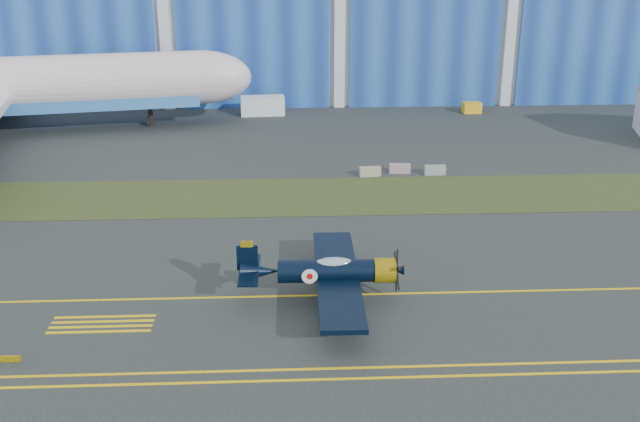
{
  "coord_description": "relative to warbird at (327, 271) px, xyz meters",
  "views": [
    {
      "loc": [
        -7.03,
        -47.42,
        21.59
      ],
      "look_at": [
        -4.64,
        3.3,
        2.6
      ],
      "focal_mm": 42.0,
      "sensor_mm": 36.0,
      "label": 1
    }
  ],
  "objects": [
    {
      "name": "grass_median",
      "position": [
        4.64,
        19.7,
        -1.98
      ],
      "size": [
        260.0,
        10.0,
        0.02
      ],
      "primitive_type": "cube",
      "color": "#475128",
      "rests_on": "ground"
    },
    {
      "name": "barrier_a",
      "position": [
        5.48,
        25.11,
        -1.55
      ],
      "size": [
        2.06,
        0.83,
        0.9
      ],
      "primitive_type": "cube",
      "rotation": [
        0.0,
        0.0,
        0.12
      ],
      "color": "#A09E85",
      "rests_on": "ground"
    },
    {
      "name": "hold_short_ladder",
      "position": [
        -13.36,
        -2.4,
        -1.99
      ],
      "size": [
        6.0,
        2.4,
        0.02
      ],
      "primitive_type": null,
      "color": "yellow",
      "rests_on": "ground"
    },
    {
      "name": "tug",
      "position": [
        21.29,
        50.77,
        -1.35
      ],
      "size": [
        2.34,
        1.55,
        1.32
      ],
      "primitive_type": "cube",
      "rotation": [
        0.0,
        0.0,
        0.06
      ],
      "color": "yellow",
      "rests_on": "ground"
    },
    {
      "name": "guard_board_left",
      "position": [
        -17.36,
        -6.3,
        -1.83
      ],
      "size": [
        1.2,
        0.15,
        0.35
      ],
      "primitive_type": "cube",
      "color": "yellow",
      "rests_on": "ground"
    },
    {
      "name": "edge_line_far",
      "position": [
        4.64,
        -7.8,
        -1.99
      ],
      "size": [
        80.0,
        0.2,
        0.02
      ],
      "primitive_type": "cube",
      "color": "yellow",
      "rests_on": "ground"
    },
    {
      "name": "edge_line_near",
      "position": [
        4.64,
        -8.8,
        -1.99
      ],
      "size": [
        80.0,
        0.2,
        0.02
      ],
      "primitive_type": "cube",
      "color": "yellow",
      "rests_on": "ground"
    },
    {
      "name": "warbird",
      "position": [
        0.0,
        0.0,
        0.0
      ],
      "size": [
        11.61,
        13.96,
        4.1
      ],
      "rotation": [
        0.0,
        0.0,
        -0.01
      ],
      "color": "black",
      "rests_on": "ground"
    },
    {
      "name": "ground",
      "position": [
        4.64,
        5.7,
        -2.0
      ],
      "size": [
        260.0,
        260.0,
        0.0
      ],
      "primitive_type": "plane",
      "color": "#303534",
      "rests_on": "ground"
    },
    {
      "name": "barrier_b",
      "position": [
        8.42,
        25.94,
        -1.55
      ],
      "size": [
        2.04,
        0.76,
        0.9
      ],
      "primitive_type": "cube",
      "rotation": [
        0.0,
        0.0,
        -0.08
      ],
      "color": "gray",
      "rests_on": "ground"
    },
    {
      "name": "shipping_container",
      "position": [
        -5.24,
        50.82,
        -0.83
      ],
      "size": [
        5.58,
        2.58,
        2.35
      ],
      "primitive_type": "cube",
      "rotation": [
        0.0,
        0.0,
        0.08
      ],
      "color": "white",
      "rests_on": "ground"
    },
    {
      "name": "taxiway_centreline",
      "position": [
        4.64,
        0.7,
        -1.99
      ],
      "size": [
        200.0,
        0.2,
        0.02
      ],
      "primitive_type": "cube",
      "color": "yellow",
      "rests_on": "ground"
    },
    {
      "name": "barrier_c",
      "position": [
        11.66,
        25.29,
        -1.55
      ],
      "size": [
        2.01,
        0.64,
        0.9
      ],
      "primitive_type": "cube",
      "rotation": [
        0.0,
        0.0,
        0.02
      ],
      "color": "gray",
      "rests_on": "ground"
    }
  ]
}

